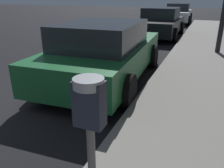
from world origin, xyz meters
TOP-DOWN VIEW (x-y plane):
  - parking_meter at (4.50, -0.71)m, footprint 0.19×0.19m
  - car_green at (2.85, 3.16)m, footprint 2.32×4.55m
  - car_black at (2.85, 10.02)m, footprint 2.06×4.39m
  - car_white at (2.85, 16.80)m, footprint 2.09×4.56m

SIDE VIEW (x-z plane):
  - car_black at x=2.85m, z-range -0.02..1.41m
  - car_white at x=2.85m, z-range -0.01..1.42m
  - car_green at x=2.85m, z-range 0.00..1.43m
  - parking_meter at x=4.50m, z-range 0.51..1.91m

